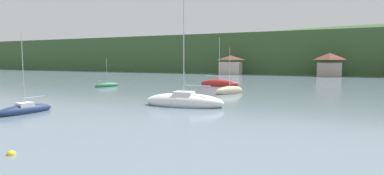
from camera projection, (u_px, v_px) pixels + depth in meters
wooded_hillside at (355, 57)px, 118.98m from camera, size 352.00×59.96×28.10m
shore_building_west at (231, 65)px, 98.87m from camera, size 7.02×4.44×6.20m
shore_building_westcentral at (329, 65)px, 87.35m from camera, size 6.70×5.85×6.74m
sailboat_mid_0 at (184, 102)px, 31.63m from camera, size 8.78×3.87×11.76m
sailboat_mid_1 at (25, 110)px, 27.40m from camera, size 1.96×5.16×7.61m
sailboat_far_4 at (229, 91)px, 43.41m from camera, size 3.67×5.53×6.91m
sailboat_far_5 at (107, 85)px, 54.55m from camera, size 3.10×4.81×5.42m
sailboat_far_6 at (219, 84)px, 55.45m from camera, size 7.35×2.22×9.30m
mooring_buoy_near at (11, 155)px, 15.43m from camera, size 0.45×0.45×0.45m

